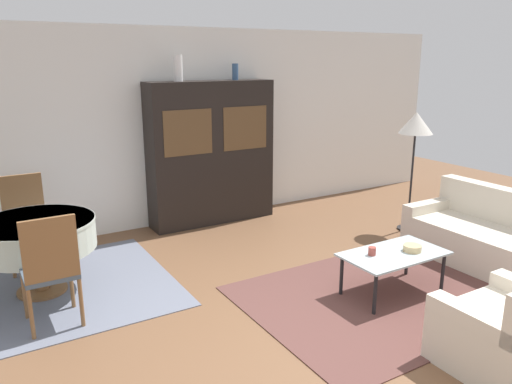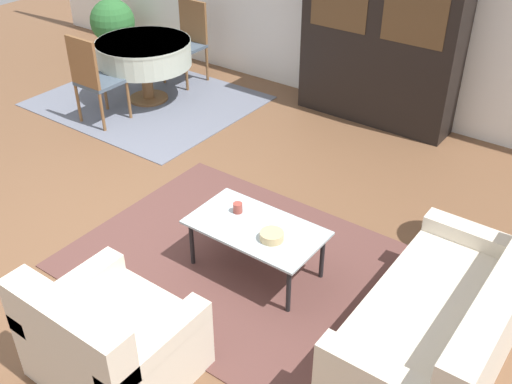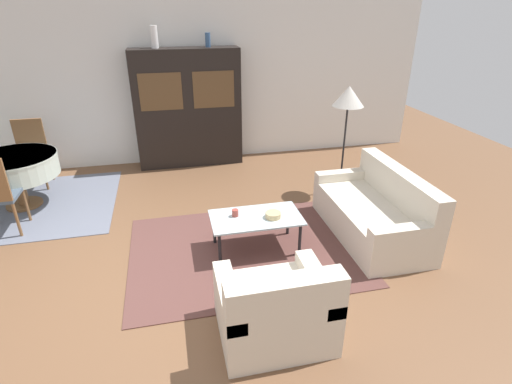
{
  "view_description": "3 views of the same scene",
  "coord_description": "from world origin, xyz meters",
  "px_view_note": "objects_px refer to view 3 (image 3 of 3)",
  "views": [
    {
      "loc": [
        -2.36,
        -2.87,
        2.29
      ],
      "look_at": [
        0.2,
        1.4,
        0.95
      ],
      "focal_mm": 35.0,
      "sensor_mm": 36.0,
      "label": 1
    },
    {
      "loc": [
        3.33,
        -2.6,
        3.15
      ],
      "look_at": [
        1.16,
        0.36,
        0.75
      ],
      "focal_mm": 42.0,
      "sensor_mm": 36.0,
      "label": 2
    },
    {
      "loc": [
        0.27,
        -3.55,
        2.66
      ],
      "look_at": [
        1.16,
        0.36,
        0.75
      ],
      "focal_mm": 28.0,
      "sensor_mm": 36.0,
      "label": 3
    }
  ],
  "objects_px": {
    "armchair": "(276,309)",
    "couch": "(375,213)",
    "display_cabinet": "(188,109)",
    "dining_chair_far": "(31,149)",
    "cup": "(235,213)",
    "vase_short": "(208,40)",
    "coffee_table": "(256,220)",
    "vase_tall": "(154,37)",
    "floor_lamp": "(348,100)",
    "bowl": "(273,215)",
    "dining_table": "(14,167)"
  },
  "relations": [
    {
      "from": "floor_lamp",
      "to": "vase_short",
      "type": "xyz_separation_m",
      "value": [
        -1.75,
        1.72,
        0.7
      ]
    },
    {
      "from": "couch",
      "to": "armchair",
      "type": "xyz_separation_m",
      "value": [
        -1.66,
        -1.39,
        0.0
      ]
    },
    {
      "from": "dining_chair_far",
      "to": "floor_lamp",
      "type": "bearing_deg",
      "value": 163.87
    },
    {
      "from": "armchair",
      "to": "vase_tall",
      "type": "xyz_separation_m",
      "value": [
        -0.82,
        4.39,
        1.87
      ]
    },
    {
      "from": "armchair",
      "to": "vase_short",
      "type": "height_order",
      "value": "vase_short"
    },
    {
      "from": "dining_chair_far",
      "to": "vase_tall",
      "type": "bearing_deg",
      "value": -169.4
    },
    {
      "from": "coffee_table",
      "to": "vase_short",
      "type": "bearing_deg",
      "value": 92.24
    },
    {
      "from": "couch",
      "to": "vase_short",
      "type": "height_order",
      "value": "vase_short"
    },
    {
      "from": "armchair",
      "to": "cup",
      "type": "bearing_deg",
      "value": 93.45
    },
    {
      "from": "couch",
      "to": "armchair",
      "type": "bearing_deg",
      "value": 129.91
    },
    {
      "from": "display_cabinet",
      "to": "dining_table",
      "type": "bearing_deg",
      "value": -154.73
    },
    {
      "from": "bowl",
      "to": "vase_tall",
      "type": "height_order",
      "value": "vase_tall"
    },
    {
      "from": "vase_tall",
      "to": "vase_short",
      "type": "height_order",
      "value": "vase_tall"
    },
    {
      "from": "cup",
      "to": "vase_short",
      "type": "relative_size",
      "value": 0.37
    },
    {
      "from": "couch",
      "to": "bowl",
      "type": "distance_m",
      "value": 1.35
    },
    {
      "from": "couch",
      "to": "coffee_table",
      "type": "distance_m",
      "value": 1.52
    },
    {
      "from": "coffee_table",
      "to": "vase_tall",
      "type": "xyz_separation_m",
      "value": [
        -0.96,
        3.01,
        1.77
      ]
    },
    {
      "from": "couch",
      "to": "bowl",
      "type": "xyz_separation_m",
      "value": [
        -1.33,
        -0.07,
        0.17
      ]
    },
    {
      "from": "coffee_table",
      "to": "bowl",
      "type": "relative_size",
      "value": 5.81
    },
    {
      "from": "couch",
      "to": "display_cabinet",
      "type": "bearing_deg",
      "value": 34.17
    },
    {
      "from": "dining_table",
      "to": "floor_lamp",
      "type": "bearing_deg",
      "value": -6.71
    },
    {
      "from": "dining_table",
      "to": "bowl",
      "type": "relative_size",
      "value": 6.35
    },
    {
      "from": "armchair",
      "to": "dining_chair_far",
      "type": "relative_size",
      "value": 0.92
    },
    {
      "from": "dining_table",
      "to": "dining_chair_far",
      "type": "xyz_separation_m",
      "value": [
        -0.0,
        0.8,
        -0.02
      ]
    },
    {
      "from": "display_cabinet",
      "to": "cup",
      "type": "xyz_separation_m",
      "value": [
        0.28,
        -2.94,
        -0.52
      ]
    },
    {
      "from": "coffee_table",
      "to": "couch",
      "type": "bearing_deg",
      "value": 0.5
    },
    {
      "from": "display_cabinet",
      "to": "dining_chair_far",
      "type": "relative_size",
      "value": 1.94
    },
    {
      "from": "display_cabinet",
      "to": "vase_short",
      "type": "height_order",
      "value": "vase_short"
    },
    {
      "from": "dining_table",
      "to": "vase_short",
      "type": "distance_m",
      "value": 3.46
    },
    {
      "from": "bowl",
      "to": "vase_short",
      "type": "distance_m",
      "value": 3.49
    },
    {
      "from": "armchair",
      "to": "couch",
      "type": "bearing_deg",
      "value": 39.91
    },
    {
      "from": "couch",
      "to": "dining_table",
      "type": "relative_size",
      "value": 1.5
    },
    {
      "from": "couch",
      "to": "display_cabinet",
      "type": "relative_size",
      "value": 0.86
    },
    {
      "from": "cup",
      "to": "bowl",
      "type": "height_order",
      "value": "cup"
    },
    {
      "from": "floor_lamp",
      "to": "couch",
      "type": "bearing_deg",
      "value": -94.8
    },
    {
      "from": "bowl",
      "to": "vase_short",
      "type": "height_order",
      "value": "vase_short"
    },
    {
      "from": "floor_lamp",
      "to": "cup",
      "type": "bearing_deg",
      "value": -146.77
    },
    {
      "from": "armchair",
      "to": "dining_chair_far",
      "type": "bearing_deg",
      "value": 125.59
    },
    {
      "from": "coffee_table",
      "to": "vase_tall",
      "type": "height_order",
      "value": "vase_tall"
    },
    {
      "from": "couch",
      "to": "cup",
      "type": "height_order",
      "value": "couch"
    },
    {
      "from": "cup",
      "to": "couch",
      "type": "bearing_deg",
      "value": -1.87
    },
    {
      "from": "vase_tall",
      "to": "vase_short",
      "type": "relative_size",
      "value": 1.52
    },
    {
      "from": "dining_chair_far",
      "to": "vase_tall",
      "type": "relative_size",
      "value": 3.04
    },
    {
      "from": "floor_lamp",
      "to": "bowl",
      "type": "relative_size",
      "value": 8.99
    },
    {
      "from": "couch",
      "to": "coffee_table",
      "type": "relative_size",
      "value": 1.64
    },
    {
      "from": "dining_table",
      "to": "vase_short",
      "type": "xyz_separation_m",
      "value": [
        2.89,
        1.18,
        1.5
      ]
    },
    {
      "from": "armchair",
      "to": "display_cabinet",
      "type": "xyz_separation_m",
      "value": [
        -0.37,
        4.39,
        0.7
      ]
    },
    {
      "from": "dining_chair_far",
      "to": "bowl",
      "type": "distance_m",
      "value": 4.18
    },
    {
      "from": "couch",
      "to": "bowl",
      "type": "bearing_deg",
      "value": 93.08
    },
    {
      "from": "armchair",
      "to": "display_cabinet",
      "type": "relative_size",
      "value": 0.47
    }
  ]
}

